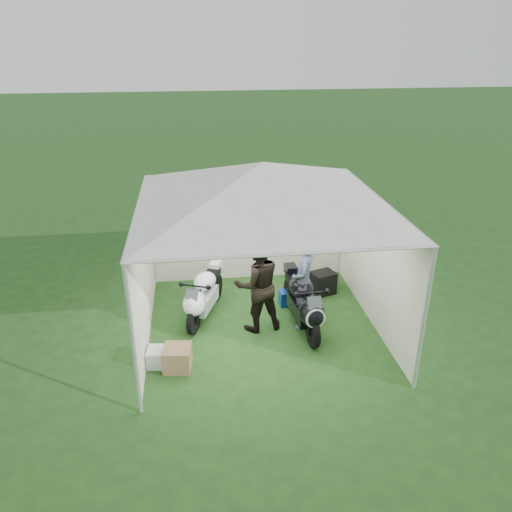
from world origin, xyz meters
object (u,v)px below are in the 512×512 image
at_px(motorcycle_white, 203,295).
at_px(crate_1, 177,358).
at_px(motorcycle_black, 303,302).
at_px(crate_0, 162,357).
at_px(canopy_tent, 263,188).
at_px(paddock_stand, 290,298).
at_px(person_dark_jacket, 257,284).
at_px(equipment_box, 323,283).
at_px(person_blue_jacket, 304,282).

xyz_separation_m(motorcycle_white, crate_1, (-0.46, -1.48, -0.30)).
bearing_deg(motorcycle_black, crate_0, -167.02).
xyz_separation_m(canopy_tent, paddock_stand, (0.64, 0.67, -2.43)).
distance_m(canopy_tent, crate_1, 3.02).
xyz_separation_m(motorcycle_black, person_dark_jacket, (-0.80, 0.12, 0.35)).
bearing_deg(paddock_stand, equipment_box, 26.67).
bearing_deg(person_dark_jacket, equipment_box, -152.65).
distance_m(motorcycle_black, person_blue_jacket, 0.36).
relative_size(crate_0, crate_1, 1.03).
bearing_deg(equipment_box, motorcycle_white, -164.79).
xyz_separation_m(motorcycle_white, person_dark_jacket, (0.94, -0.47, 0.39)).
bearing_deg(equipment_box, paddock_stand, -153.33).
bearing_deg(crate_0, person_blue_jacket, 20.06).
height_order(person_dark_jacket, crate_0, person_dark_jacket).
relative_size(person_blue_jacket, crate_1, 4.07).
bearing_deg(paddock_stand, motorcycle_black, -85.44).
height_order(person_dark_jacket, crate_1, person_dark_jacket).
bearing_deg(person_dark_jacket, canopy_tent, -149.91).
relative_size(motorcycle_white, person_blue_jacket, 0.99).
bearing_deg(crate_1, crate_0, 154.67).
relative_size(motorcycle_black, person_dark_jacket, 1.10).
relative_size(motorcycle_white, person_dark_jacket, 0.97).
bearing_deg(paddock_stand, canopy_tent, -133.61).
distance_m(paddock_stand, crate_0, 2.90).
distance_m(canopy_tent, person_dark_jacket, 1.71).
height_order(motorcycle_black, crate_0, motorcycle_black).
bearing_deg(canopy_tent, paddock_stand, 46.39).
relative_size(paddock_stand, equipment_box, 0.87).
distance_m(motorcycle_white, person_blue_jacket, 1.85).
bearing_deg(canopy_tent, equipment_box, 36.96).
bearing_deg(crate_1, person_blue_jacket, 24.76).
height_order(canopy_tent, crate_0, canopy_tent).
relative_size(paddock_stand, crate_1, 0.94).
height_order(canopy_tent, motorcycle_black, canopy_tent).
bearing_deg(canopy_tent, person_blue_jacket, -5.57).
bearing_deg(crate_1, motorcycle_black, 22.16).
relative_size(canopy_tent, motorcycle_black, 2.96).
relative_size(motorcycle_white, equipment_box, 3.69).
distance_m(motorcycle_white, person_dark_jacket, 1.12).
xyz_separation_m(canopy_tent, motorcycle_white, (-1.03, 0.39, -2.09)).
distance_m(canopy_tent, crate_0, 3.15).
distance_m(motorcycle_white, crate_0, 1.58).
bearing_deg(motorcycle_black, motorcycle_white, 156.80).
height_order(motorcycle_white, equipment_box, motorcycle_white).
bearing_deg(person_blue_jacket, canopy_tent, -80.23).
bearing_deg(motorcycle_white, crate_0, -96.81).
distance_m(motorcycle_black, equipment_box, 1.45).
bearing_deg(motorcycle_black, person_dark_jacket, 166.82).
distance_m(person_blue_jacket, crate_1, 2.53).
bearing_deg(person_dark_jacket, motorcycle_black, 161.58).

